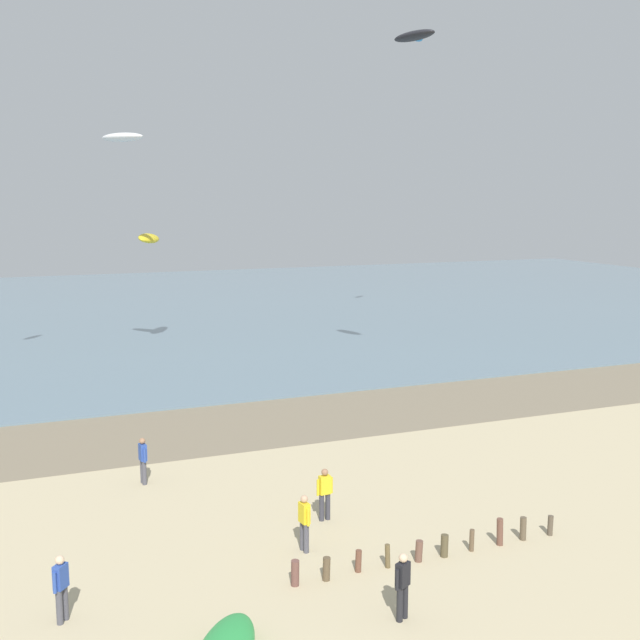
% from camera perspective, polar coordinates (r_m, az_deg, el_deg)
% --- Properties ---
extents(wet_sand_strip, '(120.00, 7.41, 0.01)m').
position_cam_1_polar(wet_sand_strip, '(34.65, -12.93, -8.35)').
color(wet_sand_strip, '#84755B').
rests_on(wet_sand_strip, ground).
extents(sea, '(160.00, 70.00, 0.10)m').
position_cam_1_polar(sea, '(72.35, -17.65, 0.51)').
color(sea, slate).
rests_on(sea, ground).
extents(groyne_mid, '(8.52, 0.33, 0.84)m').
position_cam_1_polar(groyne_mid, '(23.09, 7.77, -16.37)').
color(groyne_mid, brown).
rests_on(groyne_mid, ground).
extents(person_by_waterline, '(0.27, 0.57, 1.71)m').
position_cam_1_polar(person_by_waterline, '(28.88, -12.93, -9.98)').
color(person_by_waterline, '#4C4C56').
rests_on(person_by_waterline, ground).
extents(person_left_flank, '(0.40, 0.46, 1.71)m').
position_cam_1_polar(person_left_flank, '(20.70, -18.56, -18.14)').
color(person_left_flank, '#4C4C56').
rests_on(person_left_flank, ground).
extents(person_right_flank, '(0.27, 0.56, 1.71)m').
position_cam_1_polar(person_right_flank, '(23.16, -1.16, -14.63)').
color(person_right_flank, '#4C4C56').
rests_on(person_right_flank, ground).
extents(person_far_down_beach, '(0.51, 0.36, 1.71)m').
position_cam_1_polar(person_far_down_beach, '(19.92, 6.12, -18.83)').
color(person_far_down_beach, '#232328').
rests_on(person_far_down_beach, ground).
extents(person_trailing_behind, '(0.57, 0.25, 1.71)m').
position_cam_1_polar(person_trailing_behind, '(25.18, 0.35, -12.62)').
color(person_trailing_behind, '#383842').
rests_on(person_trailing_behind, ground).
extents(kite_aloft_2, '(1.83, 1.81, 0.49)m').
position_cam_1_polar(kite_aloft_2, '(59.99, 7.21, 19.94)').
color(kite_aloft_2, '#2384D1').
extents(kite_aloft_3, '(2.51, 3.42, 0.90)m').
position_cam_1_polar(kite_aloft_3, '(52.91, -12.52, 5.91)').
color(kite_aloft_3, yellow).
extents(kite_aloft_6, '(1.60, 2.90, 0.47)m').
position_cam_1_polar(kite_aloft_6, '(41.46, 6.96, 20.10)').
color(kite_aloft_6, black).
extents(kite_aloft_10, '(2.71, 3.08, 0.57)m').
position_cam_1_polar(kite_aloft_10, '(47.13, -14.38, 12.94)').
color(kite_aloft_10, white).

